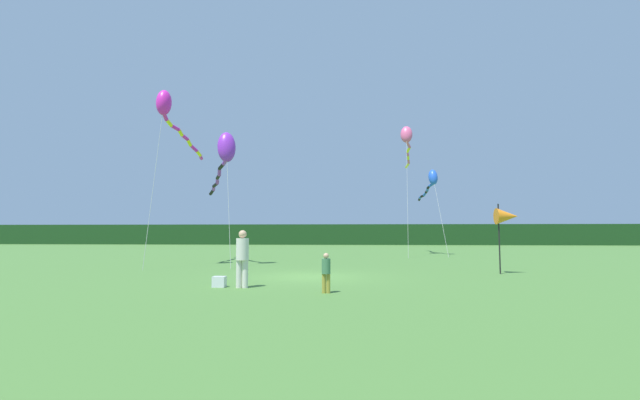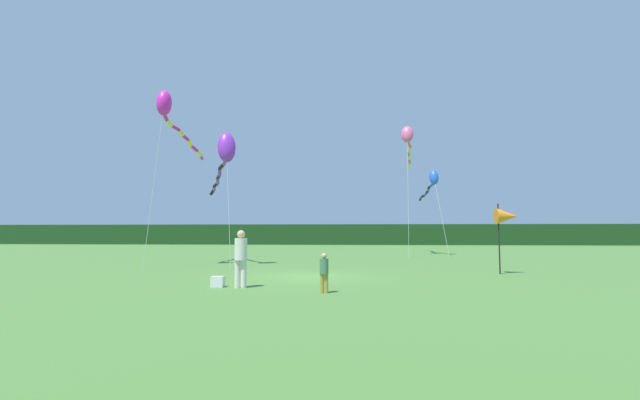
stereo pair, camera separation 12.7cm
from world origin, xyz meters
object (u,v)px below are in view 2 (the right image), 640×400
(banner_flag_pole, at_px, (507,217))
(kite_blue, at_px, (432,181))
(cooler_box, at_px, (218,282))
(person_adult, at_px, (241,256))
(kite_magenta, at_px, (169,111))
(person_child, at_px, (324,271))
(kite_purple, at_px, (225,153))
(kite_rainbow, at_px, (408,139))

(banner_flag_pole, distance_m, kite_blue, 15.51)
(cooler_box, bearing_deg, kite_blue, 62.35)
(kite_blue, bearing_deg, person_adult, -115.76)
(kite_blue, bearing_deg, cooler_box, -117.65)
(person_adult, bearing_deg, cooler_box, 170.65)
(person_adult, xyz_separation_m, banner_flag_pole, (10.10, 5.22, 1.40))
(kite_blue, relative_size, kite_magenta, 0.79)
(person_child, distance_m, kite_magenta, 15.06)
(kite_purple, bearing_deg, kite_magenta, -163.15)
(person_child, bearing_deg, kite_purple, 121.33)
(person_child, relative_size, kite_purple, 0.15)
(kite_magenta, bearing_deg, kite_purple, 16.85)
(banner_flag_pole, relative_size, kite_magenta, 0.32)
(kite_blue, height_order, kite_magenta, kite_magenta)
(kite_blue, bearing_deg, kite_magenta, -143.36)
(person_child, relative_size, kite_magenta, 0.12)
(person_child, distance_m, banner_flag_pole, 9.78)
(kite_blue, distance_m, kite_rainbow, 3.85)
(kite_magenta, bearing_deg, kite_blue, 36.64)
(banner_flag_pole, distance_m, kite_rainbow, 16.75)
(banner_flag_pole, height_order, kite_blue, kite_blue)
(person_adult, height_order, kite_magenta, kite_magenta)
(kite_blue, height_order, kite_rainbow, kite_rainbow)
(cooler_box, relative_size, banner_flag_pole, 0.13)
(cooler_box, xyz_separation_m, kite_rainbow, (8.74, 20.25, 9.04))
(cooler_box, bearing_deg, banner_flag_pole, 25.08)
(kite_blue, xyz_separation_m, kite_rainbow, (-1.85, 0.04, 3.38))
(cooler_box, height_order, kite_purple, kite_purple)
(cooler_box, xyz_separation_m, kite_magenta, (-5.55, 8.20, 8.12))
(kite_magenta, bearing_deg, person_child, -45.76)
(person_adult, height_order, person_child, person_adult)
(kite_purple, xyz_separation_m, kite_magenta, (-2.87, -0.87, 2.17))
(kite_rainbow, bearing_deg, kite_magenta, -139.88)
(person_adult, height_order, kite_rainbow, kite_rainbow)
(person_child, bearing_deg, kite_blue, 71.61)
(kite_magenta, bearing_deg, kite_rainbow, 40.12)
(kite_rainbow, bearing_deg, kite_blue, -1.10)
(person_adult, distance_m, kite_blue, 23.09)
(person_child, distance_m, cooler_box, 3.70)
(person_child, xyz_separation_m, kite_rainbow, (5.24, 21.34, 8.56))
(banner_flag_pole, relative_size, kite_blue, 0.40)
(cooler_box, xyz_separation_m, kite_purple, (-2.68, 9.07, 5.95))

